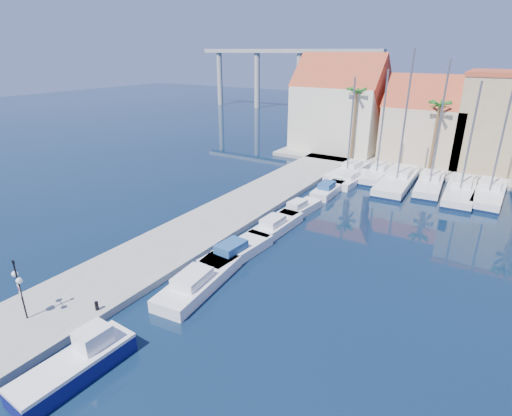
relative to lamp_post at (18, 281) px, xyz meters
The scene contains 23 objects.
ground 9.69m from the lamp_post, ahead, with size 260.00×260.00×0.00m, color black.
quay_west 14.36m from the lamp_post, 89.04° to the left, with size 6.00×77.00×0.50m, color gray.
shore_north 52.35m from the lamp_post, 68.41° to the left, with size 54.00×16.00×0.50m, color gray.
lamp_post is the anchor object (origin of this frame).
bollard 4.23m from the lamp_post, 44.10° to the left, with size 0.21×0.21×0.53m, color black.
fishing_boat 6.01m from the lamp_post, ahead, with size 2.13×5.72×1.98m.
motorboat_west_0 9.99m from the lamp_post, 55.10° to the left, with size 3.00×7.36×1.40m.
motorboat_west_1 13.86m from the lamp_post, 67.29° to the left, with size 2.55×6.58×1.40m.
motorboat_west_2 19.14m from the lamp_post, 73.30° to the left, with size 2.11×6.11×1.40m.
motorboat_west_3 23.44m from the lamp_post, 76.46° to the left, with size 2.19×5.38×1.40m.
motorboat_west_4 29.93m from the lamp_post, 79.31° to the left, with size 1.91×5.74×1.40m.
motorboat_west_5 35.03m from the lamp_post, 79.76° to the left, with size 2.82×7.50×1.40m.
sailboat_0 37.11m from the lamp_post, 82.04° to the left, with size 3.08×9.11×11.47m.
sailboat_1 38.59m from the lamp_post, 77.50° to the left, with size 2.48×8.37×12.35m.
sailboat_2 38.01m from the lamp_post, 73.09° to the left, with size 3.57×11.90×14.42m.
sailboat_3 39.64m from the lamp_post, 68.74° to the left, with size 3.22×9.68×13.45m.
sailboat_4 40.25m from the lamp_post, 64.22° to the left, with size 3.20×10.58×11.57m.
sailboat_5 42.13m from the lamp_post, 61.41° to the left, with size 3.01×10.19×13.78m.
building_0 47.76m from the lamp_post, 90.92° to the left, with size 12.30×9.00×13.50m.
building_1 48.98m from the lamp_post, 76.72° to the left, with size 10.30×8.00×11.00m.
palm_0 43.19m from the lamp_post, 85.66° to the left, with size 2.60×2.60×10.15m.
palm_1 44.93m from the lamp_post, 72.75° to the left, with size 2.60×2.60×9.15m.
viaduct 88.15m from the lamp_post, 109.86° to the left, with size 48.00×2.20×14.45m.
Camera 1 is at (11.16, -9.28, 14.29)m, focal length 28.00 mm.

